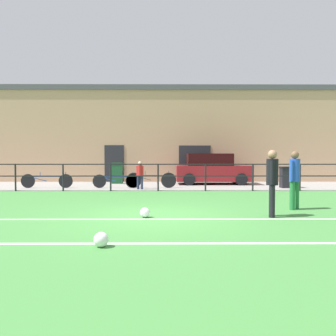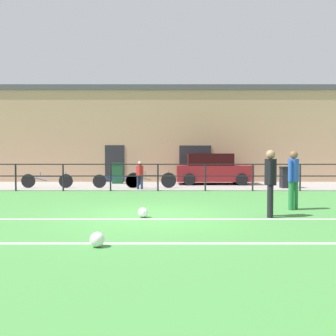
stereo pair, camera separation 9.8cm
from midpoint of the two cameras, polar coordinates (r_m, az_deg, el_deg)
name	(u,v)px [view 1 (the left image)]	position (r m, az deg, el deg)	size (l,w,h in m)	color
ground	(152,217)	(8.32, -2.99, -8.22)	(60.00, 44.00, 0.04)	#42843D
field_line_touchline	(152,219)	(7.87, -3.14, -8.64)	(36.00, 0.11, 0.00)	white
field_line_hash	(146,243)	(5.75, -4.22, -12.60)	(36.00, 0.11, 0.00)	white
pavement_strip	(159,186)	(16.74, -1.65, -3.00)	(48.00, 5.00, 0.02)	gray
perimeter_fence	(158,173)	(14.20, -1.88, -0.90)	(36.07, 0.07, 1.15)	black
clubhouse_facade	(160,135)	(20.43, -1.43, 5.64)	(28.00, 2.56, 5.53)	tan
player_goalkeeper	(272,179)	(8.47, 16.89, -1.76)	(0.28, 0.42, 1.61)	black
player_striker	(295,176)	(9.83, 20.35, -1.32)	(0.35, 0.33, 1.60)	#237038
soccer_ball_match	(145,213)	(8.09, -4.29, -7.52)	(0.24, 0.24, 0.24)	white
soccer_ball_spare	(101,240)	(5.61, -11.73, -11.76)	(0.24, 0.24, 0.24)	white
spectator_child	(140,173)	(14.82, -4.95, -0.91)	(0.32, 0.21, 1.22)	#232D4C
parked_car_red	(212,170)	(17.76, 7.29, -0.28)	(3.83, 1.88, 1.59)	maroon
bicycle_parked_0	(116,181)	(15.60, -9.01, -2.16)	(2.12, 0.04, 0.72)	black
bicycle_parked_1	(47,181)	(16.37, -19.99, -2.02)	(2.36, 0.04, 0.73)	black
bicycle_parked_2	(151,180)	(15.43, -3.05, -2.04)	(2.29, 0.04, 0.79)	black
trash_bin_0	(117,173)	(18.17, -8.71, -0.84)	(0.57, 0.49, 1.11)	#194C28
trash_bin_1	(287,177)	(16.39, 19.25, -1.46)	(0.57, 0.48, 0.97)	black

